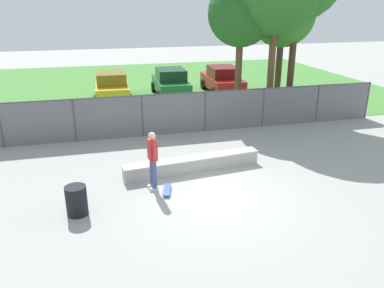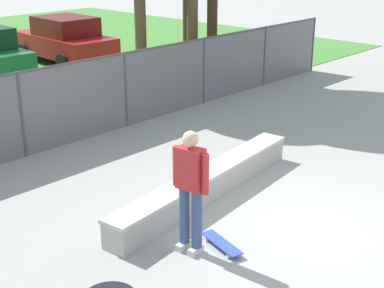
{
  "view_description": "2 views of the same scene",
  "coord_description": "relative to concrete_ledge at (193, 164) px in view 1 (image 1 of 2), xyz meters",
  "views": [
    {
      "loc": [
        -3.14,
        -9.35,
        5.3
      ],
      "look_at": [
        -0.26,
        1.91,
        0.99
      ],
      "focal_mm": 35.58,
      "sensor_mm": 36.0,
      "label": 1
    },
    {
      "loc": [
        -6.76,
        -3.83,
        4.22
      ],
      "look_at": [
        -0.35,
        2.21,
        0.95
      ],
      "focal_mm": 51.89,
      "sensor_mm": 36.0,
      "label": 2
    }
  ],
  "objects": [
    {
      "name": "concrete_ledge",
      "position": [
        0.0,
        0.0,
        0.0
      ],
      "size": [
        4.74,
        1.02,
        0.48
      ],
      "color": "#A8A59E",
      "rests_on": "ground"
    },
    {
      "name": "tree_near_left",
      "position": [
        3.79,
        5.9,
        4.59
      ],
      "size": [
        3.04,
        3.04,
        6.39
      ],
      "color": "brown",
      "rests_on": "ground"
    },
    {
      "name": "chainlink_fence",
      "position": [
        0.22,
        3.99,
        0.73
      ],
      "size": [
        19.16,
        0.07,
        1.78
      ],
      "color": "#4C4C51",
      "rests_on": "ground"
    },
    {
      "name": "trash_bin",
      "position": [
        -3.68,
        -1.95,
        0.16
      ],
      "size": [
        0.56,
        0.56,
        0.81
      ],
      "primitive_type": "cylinder",
      "color": "black",
      "rests_on": "ground"
    },
    {
      "name": "skateboarder",
      "position": [
        -1.48,
        -1.0,
        0.76
      ],
      "size": [
        0.31,
        0.6,
        1.82
      ],
      "color": "beige",
      "rests_on": "ground"
    },
    {
      "name": "ground_plane",
      "position": [
        0.22,
        -1.97,
        -0.24
      ],
      "size": [
        80.0,
        80.0,
        0.0
      ],
      "primitive_type": "plane",
      "color": "#9E9E99"
    },
    {
      "name": "car_yellow",
      "position": [
        -2.03,
        10.72,
        0.59
      ],
      "size": [
        2.13,
        4.26,
        1.66
      ],
      "color": "gold",
      "rests_on": "ground"
    },
    {
      "name": "car_green",
      "position": [
        1.46,
        11.02,
        0.59
      ],
      "size": [
        2.13,
        4.26,
        1.66
      ],
      "color": "#1E6638",
      "rests_on": "ground"
    },
    {
      "name": "grass_strip",
      "position": [
        0.22,
        14.29,
        -0.23
      ],
      "size": [
        31.09,
        20.0,
        0.02
      ],
      "primitive_type": "cube",
      "color": "#478438",
      "rests_on": "ground"
    },
    {
      "name": "tree_mid",
      "position": [
        6.08,
        6.27,
        4.53
      ],
      "size": [
        3.13,
        3.13,
        6.38
      ],
      "color": "#513823",
      "rests_on": "ground"
    },
    {
      "name": "car_red",
      "position": [
        4.76,
        11.08,
        0.59
      ],
      "size": [
        2.13,
        4.26,
        1.66
      ],
      "color": "#B21E1E",
      "rests_on": "ground"
    },
    {
      "name": "skateboard",
      "position": [
        -1.13,
        -1.29,
        -0.17
      ],
      "size": [
        0.4,
        0.82,
        0.09
      ],
      "color": "#334CB2",
      "rests_on": "ground"
    }
  ]
}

